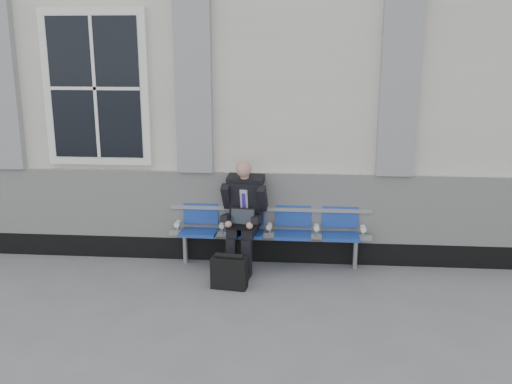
{
  "coord_description": "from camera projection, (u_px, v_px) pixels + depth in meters",
  "views": [
    {
      "loc": [
        2.99,
        -5.63,
        2.74
      ],
      "look_at": [
        2.42,
        0.9,
        1.08
      ],
      "focal_mm": 40.0,
      "sensor_mm": 36.0,
      "label": 1
    }
  ],
  "objects": [
    {
      "name": "bench",
      "position": [
        269.0,
        224.0,
        7.29
      ],
      "size": [
        2.6,
        0.47,
        0.91
      ],
      "color": "#9EA0A3",
      "rests_on": "ground"
    },
    {
      "name": "briefcase",
      "position": [
        229.0,
        272.0,
        6.66
      ],
      "size": [
        0.44,
        0.23,
        0.43
      ],
      "color": "black",
      "rests_on": "ground"
    },
    {
      "name": "ground",
      "position": [
        33.0,
        301.0,
        6.36
      ],
      "size": [
        70.0,
        70.0,
        0.0
      ],
      "primitive_type": "plane",
      "color": "slate",
      "rests_on": "ground"
    },
    {
      "name": "station_building",
      "position": [
        119.0,
        81.0,
        9.17
      ],
      "size": [
        14.4,
        4.4,
        4.49
      ],
      "color": "silver",
      "rests_on": "ground"
    },
    {
      "name": "businessman",
      "position": [
        244.0,
        211.0,
        7.13
      ],
      "size": [
        0.58,
        0.78,
        1.4
      ],
      "color": "black",
      "rests_on": "ground"
    }
  ]
}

